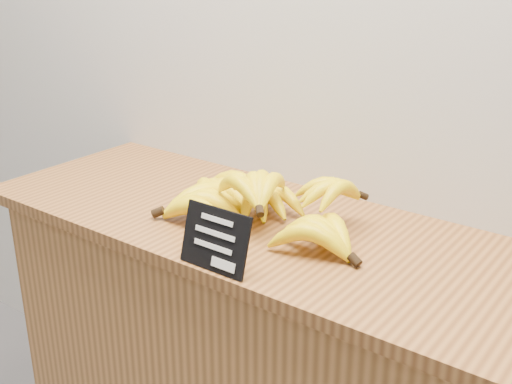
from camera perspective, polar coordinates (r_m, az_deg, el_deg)
name	(u,v)px	position (r m, az deg, el deg)	size (l,w,h in m)	color
counter_top	(269,228)	(1.48, 1.16, -3.24)	(1.45, 0.54, 0.03)	#955F2E
chalkboard_sign	(215,240)	(1.25, -3.67, -4.24)	(0.16, 0.01, 0.12)	black
banana_pile	(258,203)	(1.45, 0.18, -0.97)	(0.52, 0.35, 0.12)	#FFE70A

